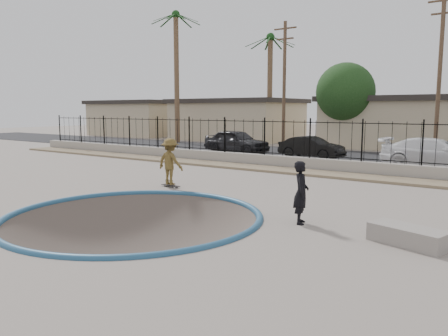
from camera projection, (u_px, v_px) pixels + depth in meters
ground at (322, 188)px, 22.52m from camera, size 120.00×120.00×2.20m
bowl_pit at (134, 217)px, 11.88m from camera, size 6.84×6.84×1.80m
coping_ring at (134, 217)px, 11.88m from camera, size 7.04×7.04×0.20m
rock_strip at (299, 172)px, 20.11m from camera, size 42.00×1.60×0.11m
retaining_wall at (309, 164)px, 20.97m from camera, size 42.00×0.45×0.60m
fence at (310, 139)px, 20.81m from camera, size 40.00×0.04×1.80m
street at (356, 157)px, 26.41m from camera, size 90.00×8.00×0.04m
house_west_far at (143, 118)px, 49.92m from camera, size 10.60×8.60×3.90m
house_west at (237, 119)px, 42.45m from camera, size 11.60×8.60×3.90m
house_center at (398, 122)px, 33.82m from camera, size 10.60×8.60×3.90m
palm_left at (176, 50)px, 37.55m from camera, size 2.30×2.30×11.30m
palm_mid at (270, 64)px, 36.93m from camera, size 2.30×2.30×9.30m
utility_pole_left at (284, 84)px, 30.85m from camera, size 1.70×0.24×9.00m
utility_pole_mid at (440, 74)px, 25.07m from camera, size 1.70×0.24×9.50m
street_tree_left at (345, 92)px, 32.43m from camera, size 4.32×4.32×6.36m
skater at (170, 164)px, 16.32m from camera, size 1.13×0.65×1.74m
skateboard at (171, 186)px, 16.43m from camera, size 0.83×0.24×0.07m
videographer at (301, 193)px, 11.08m from camera, size 0.59×0.69×1.61m
concrete_ledge at (408, 236)px, 9.38m from camera, size 1.73×1.11×0.40m
car_a at (236, 141)px, 28.93m from camera, size 4.70×2.16×1.56m
car_b at (311, 147)px, 25.87m from camera, size 3.98×1.64×1.28m
car_c at (435, 153)px, 21.27m from camera, size 5.10×2.10×1.48m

